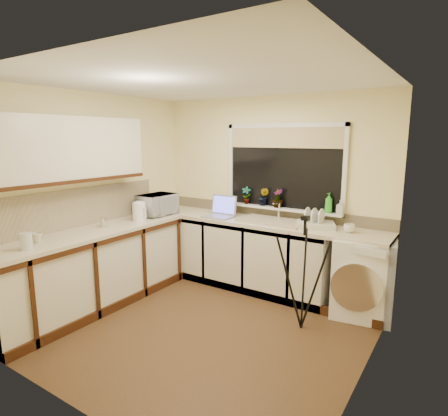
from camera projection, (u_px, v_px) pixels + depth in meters
The scene contains 33 objects.
floor at pixel (202, 325), 3.96m from camera, with size 3.20×3.20×0.00m, color brown.
ceiling at pixel (200, 80), 3.51m from camera, with size 3.20×3.20×0.00m, color white.
wall_back at pixel (269, 192), 4.97m from camera, with size 3.20×3.20×0.00m, color #FDEEA9.
wall_front at pixel (65, 246), 2.50m from camera, with size 3.20×3.20×0.00m, color #FDEEA9.
wall_left at pixel (95, 196), 4.59m from camera, with size 3.00×3.00×0.00m, color #FDEEA9.
wall_right at pixel (371, 232), 2.87m from camera, with size 3.00×3.00×0.00m, color #FDEEA9.
base_cabinet_back at pixel (236, 252), 5.04m from camera, with size 2.55×0.60×0.86m, color silver.
base_cabinet_left at pixel (95, 271), 4.33m from camera, with size 0.54×2.40×0.86m, color silver.
worktop_back at pixel (258, 222), 4.78m from camera, with size 3.20×0.60×0.04m, color beige.
worktop_left at pixel (92, 232), 4.25m from camera, with size 0.60×2.40×0.04m, color beige.
upper_cabinet at pixel (67, 150), 4.03m from camera, with size 0.28×1.90×0.70m, color silver.
splashback_left at pixel (75, 208), 4.36m from camera, with size 0.02×2.40×0.45m, color beige.
splashback_back at pixel (268, 211), 5.00m from camera, with size 3.20×0.02×0.14m, color beige.
window_glass at pixel (284, 168), 4.79m from camera, with size 1.50×0.02×1.00m, color black.
window_blind at pixel (284, 138), 4.70m from camera, with size 1.50×0.02×0.25m, color tan.
windowsill at pixel (281, 208), 4.84m from camera, with size 1.60×0.14×0.03m, color white.
sink at pixel (272, 221), 4.67m from camera, with size 0.82×0.46×0.03m, color tan.
faucet at pixel (279, 210), 4.80m from camera, with size 0.03×0.03×0.24m, color silver.
washing_machine at pixel (364, 276), 4.13m from camera, with size 0.62×0.60×0.87m, color white.
laptop at pixel (221, 211), 4.99m from camera, with size 0.38×0.33×0.28m.
kettle at pixel (139, 212), 4.75m from camera, with size 0.17×0.17×0.22m, color white.
dish_rack at pixel (316, 225), 4.39m from camera, with size 0.42×0.31×0.06m, color beige.
tripod at pixel (303, 273), 3.80m from camera, with size 0.58×0.58×1.17m, color black, non-canonical shape.
glass_jug at pixel (26, 241), 3.52m from camera, with size 0.11×0.11×0.16m, color silver.
steel_jar at pixel (104, 222), 4.41m from camera, with size 0.09×0.09×0.12m, color silver.
microwave at pixel (157, 205), 5.08m from camera, with size 0.50×0.34×0.28m, color white.
plant_a at pixel (246, 195), 5.06m from camera, with size 0.12×0.08×0.23m, color #999999.
plant_b at pixel (264, 197), 4.93m from camera, with size 0.13×0.10×0.24m, color #999999.
plant_c at pixel (278, 198), 4.81m from camera, with size 0.13×0.13×0.24m, color #999999.
soap_bottle_green at pixel (329, 203), 4.47m from camera, with size 0.09×0.09×0.24m, color green.
soap_bottle_clear at pixel (340, 207), 4.38m from camera, with size 0.08×0.08×0.17m, color #999999.
cup_back at pixel (349, 228), 4.15m from camera, with size 0.12×0.12×0.10m, color white.
cup_left at pixel (37, 238), 3.76m from camera, with size 0.11×0.11×0.10m, color beige.
Camera 1 is at (2.20, -2.94, 1.93)m, focal length 30.39 mm.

